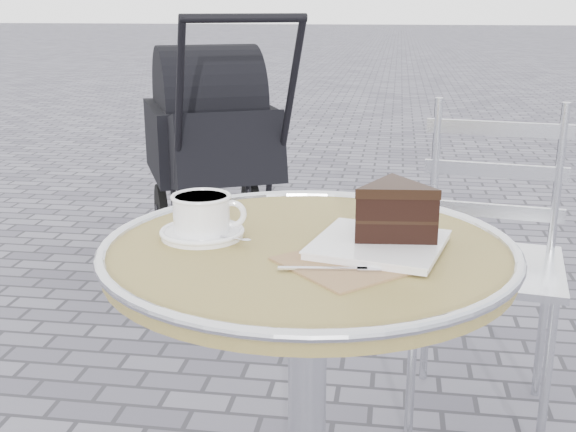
# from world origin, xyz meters

# --- Properties ---
(cafe_table) EXTENTS (0.72, 0.72, 0.74)m
(cafe_table) POSITION_xyz_m (0.00, 0.00, 0.57)
(cafe_table) COLOR silver
(cafe_table) RESTS_ON ground
(cappuccino_set) EXTENTS (0.17, 0.15, 0.07)m
(cappuccino_set) POSITION_xyz_m (-0.19, 0.02, 0.77)
(cappuccino_set) COLOR white
(cappuccino_set) RESTS_ON cafe_table
(cake_plate_set) EXTENTS (0.31, 0.34, 0.11)m
(cake_plate_set) POSITION_xyz_m (0.14, 0.01, 0.78)
(cake_plate_set) COLOR #936D50
(cake_plate_set) RESTS_ON cafe_table
(bistro_chair) EXTENTS (0.45, 0.45, 0.88)m
(bistro_chair) POSITION_xyz_m (0.41, 0.80, 0.54)
(bistro_chair) COLOR silver
(bistro_chair) RESTS_ON ground
(baby_stroller) EXTENTS (0.87, 1.15, 1.10)m
(baby_stroller) POSITION_xyz_m (-0.66, 1.92, 0.49)
(baby_stroller) COLOR black
(baby_stroller) RESTS_ON ground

